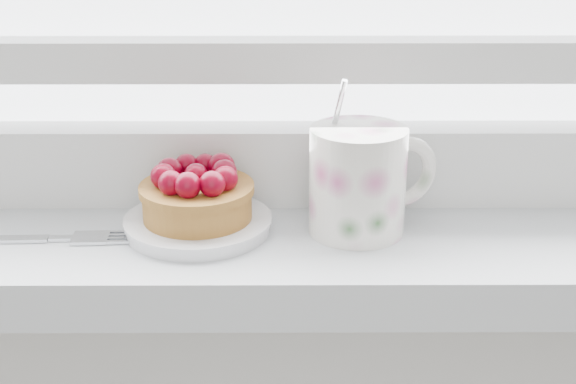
{
  "coord_description": "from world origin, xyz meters",
  "views": [
    {
      "loc": [
        -0.0,
        1.28,
        1.22
      ],
      "look_at": [
        0.0,
        1.88,
        0.98
      ],
      "focal_mm": 50.0,
      "sensor_mm": 36.0,
      "label": 1
    }
  ],
  "objects_px": {
    "raspberry_tart": "(197,193)",
    "fork": "(28,239)",
    "saucer": "(198,224)",
    "floral_mug": "(361,178)"
  },
  "relations": [
    {
      "from": "raspberry_tart",
      "to": "fork",
      "type": "relative_size",
      "value": 0.5
    },
    {
      "from": "saucer",
      "to": "fork",
      "type": "distance_m",
      "value": 0.14
    },
    {
      "from": "saucer",
      "to": "fork",
      "type": "bearing_deg",
      "value": -171.74
    },
    {
      "from": "saucer",
      "to": "raspberry_tart",
      "type": "xyz_separation_m",
      "value": [
        0.0,
        -0.0,
        0.03
      ]
    },
    {
      "from": "floral_mug",
      "to": "fork",
      "type": "relative_size",
      "value": 0.67
    },
    {
      "from": "floral_mug",
      "to": "raspberry_tart",
      "type": "bearing_deg",
      "value": -179.73
    },
    {
      "from": "saucer",
      "to": "fork",
      "type": "relative_size",
      "value": 0.65
    },
    {
      "from": "raspberry_tart",
      "to": "floral_mug",
      "type": "xyz_separation_m",
      "value": [
        0.14,
        0.0,
        0.01
      ]
    },
    {
      "from": "saucer",
      "to": "raspberry_tart",
      "type": "relative_size",
      "value": 1.3
    },
    {
      "from": "raspberry_tart",
      "to": "fork",
      "type": "height_order",
      "value": "raspberry_tart"
    }
  ]
}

